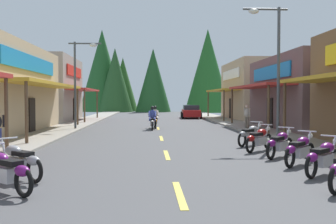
# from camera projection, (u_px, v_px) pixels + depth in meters

# --- Properties ---
(ground) EXTENTS (10.10, 76.27, 0.10)m
(ground) POSITION_uv_depth(u_px,v_px,m) (159.00, 133.00, 23.74)
(ground) COLOR #4C4C4F
(sidewalk_left) EXTENTS (2.51, 76.27, 0.12)m
(sidewalk_left) POSITION_uv_depth(u_px,v_px,m) (56.00, 132.00, 23.42)
(sidewalk_left) COLOR gray
(sidewalk_left) RESTS_ON ground
(sidewalk_right) EXTENTS (2.51, 76.27, 0.12)m
(sidewalk_right) POSITION_uv_depth(u_px,v_px,m) (260.00, 131.00, 24.06)
(sidewalk_right) COLOR gray
(sidewalk_right) RESTS_ON ground
(centerline_dashes) EXTENTS (0.16, 53.00, 0.01)m
(centerline_dashes) POSITION_uv_depth(u_px,v_px,m) (158.00, 128.00, 27.23)
(centerline_dashes) COLOR #E0C64C
(centerline_dashes) RESTS_ON ground
(storefront_left_far) EXTENTS (8.99, 9.18, 5.87)m
(storefront_left_far) POSITION_uv_depth(u_px,v_px,m) (35.00, 89.00, 35.40)
(storefront_left_far) COLOR gray
(storefront_left_far) RESTS_ON ground
(storefront_right_middle) EXTENTS (8.65, 10.75, 4.89)m
(storefront_right_middle) POSITION_uv_depth(u_px,v_px,m) (320.00, 93.00, 26.05)
(storefront_right_middle) COLOR brown
(storefront_right_middle) RESTS_ON ground
(storefront_right_far) EXTENTS (9.19, 10.36, 5.74)m
(storefront_right_far) POSITION_uv_depth(u_px,v_px,m) (267.00, 91.00, 38.43)
(storefront_right_far) COLOR tan
(storefront_right_far) RESTS_ON ground
(streetlamp_left) EXTENTS (2.11, 0.30, 5.76)m
(streetlamp_left) POSITION_uv_depth(u_px,v_px,m) (80.00, 72.00, 25.04)
(streetlamp_left) COLOR #474C51
(streetlamp_left) RESTS_ON ground
(streetlamp_right) EXTENTS (2.11, 0.30, 6.34)m
(streetlamp_right) POSITION_uv_depth(u_px,v_px,m) (272.00, 55.00, 18.03)
(streetlamp_right) COLOR #474C51
(streetlamp_right) RESTS_ON ground
(motorcycle_parked_right_2) EXTENTS (1.66, 1.51, 1.04)m
(motorcycle_parked_right_2) POSITION_uv_depth(u_px,v_px,m) (323.00, 157.00, 10.32)
(motorcycle_parked_right_2) COLOR black
(motorcycle_parked_right_2) RESTS_ON ground
(motorcycle_parked_right_3) EXTENTS (1.58, 1.59, 1.04)m
(motorcycle_parked_right_3) POSITION_uv_depth(u_px,v_px,m) (300.00, 149.00, 11.88)
(motorcycle_parked_right_3) COLOR black
(motorcycle_parked_right_3) RESTS_ON ground
(motorcycle_parked_right_4) EXTENTS (1.52, 1.64, 1.04)m
(motorcycle_parked_right_4) POSITION_uv_depth(u_px,v_px,m) (280.00, 143.00, 13.48)
(motorcycle_parked_right_4) COLOR black
(motorcycle_parked_right_4) RESTS_ON ground
(motorcycle_parked_right_5) EXTENTS (1.54, 1.63, 1.04)m
(motorcycle_parked_right_5) POSITION_uv_depth(u_px,v_px,m) (259.00, 139.00, 15.04)
(motorcycle_parked_right_5) COLOR black
(motorcycle_parked_right_5) RESTS_ON ground
(motorcycle_parked_right_6) EXTENTS (1.56, 1.61, 1.04)m
(motorcycle_parked_right_6) POSITION_uv_depth(u_px,v_px,m) (250.00, 135.00, 16.83)
(motorcycle_parked_right_6) COLOR black
(motorcycle_parked_right_6) RESTS_ON ground
(motorcycle_parked_left_1) EXTENTS (1.70, 1.46, 1.04)m
(motorcycle_parked_left_1) POSITION_uv_depth(u_px,v_px,m) (5.00, 170.00, 8.39)
(motorcycle_parked_left_1) COLOR black
(motorcycle_parked_left_1) RESTS_ON ground
(motorcycle_parked_left_2) EXTENTS (1.68, 1.48, 1.04)m
(motorcycle_parked_left_2) POSITION_uv_depth(u_px,v_px,m) (18.00, 160.00, 9.74)
(motorcycle_parked_left_2) COLOR black
(motorcycle_parked_left_2) RESTS_ON ground
(rider_cruising_lead) EXTENTS (0.60, 2.14, 1.57)m
(rider_cruising_lead) POSITION_uv_depth(u_px,v_px,m) (152.00, 120.00, 25.62)
(rider_cruising_lead) COLOR black
(rider_cruising_lead) RESTS_ON ground
(rider_cruising_trailing) EXTENTS (0.60, 2.14, 1.57)m
(rider_cruising_trailing) POSITION_uv_depth(u_px,v_px,m) (155.00, 119.00, 27.02)
(rider_cruising_trailing) COLOR black
(rider_cruising_trailing) RESTS_ON ground
(pedestrian_by_shop) EXTENTS (0.41, 0.50, 1.68)m
(pedestrian_by_shop) POSITION_uv_depth(u_px,v_px,m) (247.00, 115.00, 25.38)
(pedestrian_by_shop) COLOR #726659
(pedestrian_by_shop) RESTS_ON ground
(parked_car_curbside) EXTENTS (2.22, 4.38, 1.40)m
(parked_car_curbside) POSITION_uv_depth(u_px,v_px,m) (191.00, 112.00, 40.88)
(parked_car_curbside) COLOR #B21919
(parked_car_curbside) RESTS_ON ground
(treeline_backdrop) EXTENTS (24.12, 11.85, 13.42)m
(treeline_backdrop) POSITION_uv_depth(u_px,v_px,m) (143.00, 75.00, 61.55)
(treeline_backdrop) COLOR #244E23
(treeline_backdrop) RESTS_ON ground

